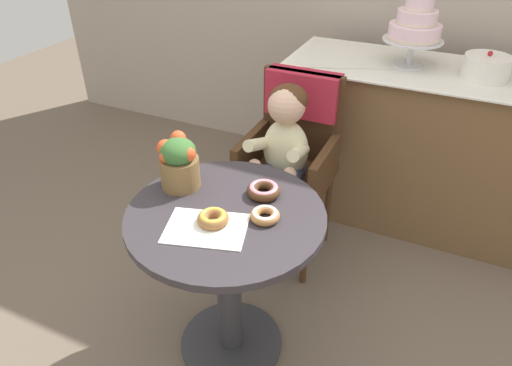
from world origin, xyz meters
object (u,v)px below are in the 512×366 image
Objects in this scene: donut_mid at (213,218)px; round_layer_cake at (486,67)px; donut_side at (265,215)px; donut_front at (264,190)px; tiered_cake_stand at (415,27)px; cafe_table at (228,257)px; flower_vase at (179,161)px; wicker_chair at (294,139)px; seated_child at (283,146)px.

donut_mid is 1.55m from round_layer_cake.
round_layer_cake reaches higher than donut_side.
donut_front is 1.24m from tiered_cake_stand.
cafe_table is 3.30× the size of round_layer_cake.
tiered_cake_stand is at bearing 74.84° from donut_front.
donut_mid is 0.18m from donut_side.
donut_side is (0.06, -0.13, -0.00)m from donut_front.
donut_front is 0.60× the size of flower_vase.
wicker_chair is 0.84m from donut_mid.
seated_child is at bearing 105.89° from donut_side.
seated_child is 1.05m from round_layer_cake.
donut_front is 0.37× the size of tiered_cake_stand.
seated_child reaches higher than flower_vase.
seated_child is 5.76× the size of donut_front.
flower_vase is (-0.21, -0.52, 0.15)m from seated_child.
seated_child is 0.59m from flower_vase.
seated_child is 0.47m from donut_front.
wicker_chair is at bearing 91.79° from cafe_table.
cafe_table is 0.75× the size of wicker_chair.
round_layer_cake reaches higher than donut_mid.
seated_child is (-0.02, 0.61, 0.17)m from cafe_table.
donut_side is at bearing 31.38° from donut_mid.
donut_mid is (-0.09, -0.23, -0.00)m from donut_front.
tiered_cake_stand is (0.39, 1.30, 0.59)m from cafe_table.
seated_child is 6.96× the size of donut_side.
donut_side is (0.15, 0.09, -0.00)m from donut_mid.
donut_front is at bearing 68.52° from donut_mid.
donut_side is 0.50× the size of flower_vase.
donut_front is 0.34m from flower_vase.
wicker_chair is 0.98m from round_layer_cake.
donut_front is at bearing -77.24° from seated_child.
flower_vase is at bearing 146.15° from donut_mid.
flower_vase reaches higher than donut_front.
cafe_table is at bearing -106.62° from tiered_cake_stand.
cafe_table is 0.77m from wicker_chair.
cafe_table is at bearing -116.56° from donut_front.
donut_front reaches higher than donut_mid.
donut_mid reaches higher than cafe_table.
flower_vase reaches higher than cafe_table.
wicker_chair is 8.69× the size of donut_mid.
donut_mid is 0.29m from flower_vase.
donut_side is at bearing -64.23° from donut_front.
donut_side is at bearing -74.11° from seated_child.
round_layer_cake is (0.61, 1.24, 0.22)m from donut_side.
cafe_table is 0.29m from donut_front.
donut_side is 1.35m from tiered_cake_stand.
wicker_chair is at bearing -147.02° from round_layer_cake.
donut_side is 0.40m from flower_vase.
round_layer_cake reaches higher than wicker_chair.
tiered_cake_stand is 1.55× the size of round_layer_cake.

